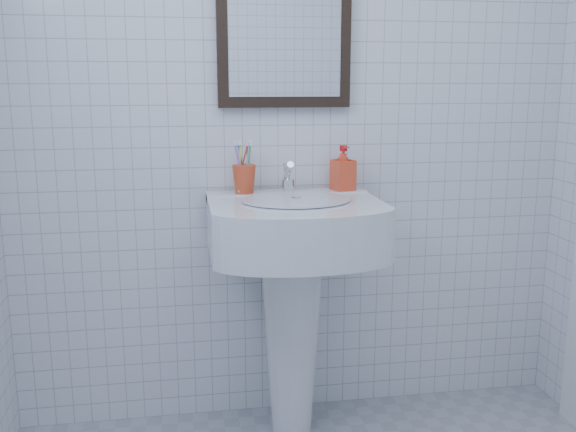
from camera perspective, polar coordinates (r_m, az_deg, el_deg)
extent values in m
cube|color=white|center=(2.48, 0.69, 9.89)|extent=(2.20, 0.02, 2.50)
cone|color=white|center=(2.48, 0.34, -10.79)|extent=(0.24, 0.24, 0.76)
cube|color=white|center=(2.29, 0.59, -0.87)|extent=(0.61, 0.43, 0.18)
cube|color=white|center=(2.44, -0.11, 1.86)|extent=(0.61, 0.11, 0.03)
cylinder|color=silver|center=(2.24, 0.74, 1.50)|extent=(0.38, 0.38, 0.01)
cylinder|color=silver|center=(2.41, 0.00, 2.71)|extent=(0.05, 0.05, 0.05)
cylinder|color=silver|center=(2.38, 0.06, 4.06)|extent=(0.03, 0.10, 0.08)
cylinder|color=silver|center=(2.42, -0.08, 3.70)|extent=(0.03, 0.05, 0.09)
imported|color=red|center=(2.46, 4.92, 4.29)|extent=(0.10, 0.10, 0.17)
cube|color=black|center=(2.46, -0.33, 16.85)|extent=(0.50, 0.04, 0.62)
cube|color=white|center=(2.45, -0.26, 16.89)|extent=(0.42, 0.00, 0.54)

